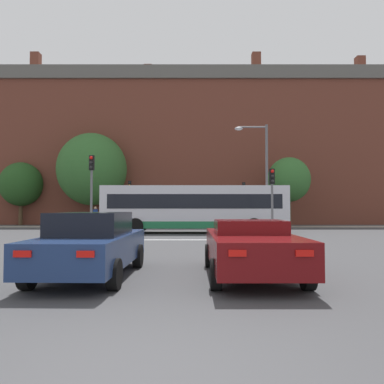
{
  "coord_description": "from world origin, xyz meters",
  "views": [
    {
      "loc": [
        0.52,
        -3.55,
        1.68
      ],
      "look_at": [
        0.64,
        21.69,
        2.7
      ],
      "focal_mm": 35.0,
      "sensor_mm": 36.0,
      "label": 1
    }
  ],
  "objects_px": {
    "street_lamp_junction": "(259,167)",
    "pedestrian_waiting": "(93,215)",
    "traffic_light_near_right": "(270,191)",
    "bus_crossing_lead": "(193,208)",
    "car_roadster_right": "(249,247)",
    "traffic_light_far_left": "(128,196)",
    "traffic_light_far_right": "(242,197)",
    "car_saloon_left": "(90,244)",
    "traffic_light_near_left": "(90,183)"
  },
  "relations": [
    {
      "from": "traffic_light_far_left",
      "to": "street_lamp_junction",
      "type": "distance_m",
      "value": 12.92
    },
    {
      "from": "traffic_light_near_right",
      "to": "pedestrian_waiting",
      "type": "relative_size",
      "value": 2.12
    },
    {
      "from": "bus_crossing_lead",
      "to": "traffic_light_far_right",
      "type": "xyz_separation_m",
      "value": [
        4.17,
        6.78,
        0.92
      ]
    },
    {
      "from": "street_lamp_junction",
      "to": "pedestrian_waiting",
      "type": "relative_size",
      "value": 3.95
    },
    {
      "from": "car_saloon_left",
      "to": "traffic_light_near_right",
      "type": "height_order",
      "value": "traffic_light_near_right"
    },
    {
      "from": "bus_crossing_lead",
      "to": "traffic_light_far_right",
      "type": "relative_size",
      "value": 3.16
    },
    {
      "from": "bus_crossing_lead",
      "to": "car_saloon_left",
      "type": "bearing_deg",
      "value": -9.53
    },
    {
      "from": "traffic_light_near_right",
      "to": "street_lamp_junction",
      "type": "height_order",
      "value": "street_lamp_junction"
    },
    {
      "from": "traffic_light_near_left",
      "to": "traffic_light_far_right",
      "type": "distance_m",
      "value": 14.89
    },
    {
      "from": "street_lamp_junction",
      "to": "pedestrian_waiting",
      "type": "xyz_separation_m",
      "value": [
        -12.63,
        8.92,
        -3.19
      ]
    },
    {
      "from": "car_saloon_left",
      "to": "street_lamp_junction",
      "type": "bearing_deg",
      "value": 66.0
    },
    {
      "from": "traffic_light_far_right",
      "to": "bus_crossing_lead",
      "type": "bearing_deg",
      "value": -121.59
    },
    {
      "from": "car_saloon_left",
      "to": "pedestrian_waiting",
      "type": "xyz_separation_m",
      "value": [
        -5.9,
        23.15,
        0.23
      ]
    },
    {
      "from": "bus_crossing_lead",
      "to": "traffic_light_near_left",
      "type": "height_order",
      "value": "traffic_light_near_left"
    },
    {
      "from": "car_saloon_left",
      "to": "traffic_light_far_left",
      "type": "height_order",
      "value": "traffic_light_far_left"
    },
    {
      "from": "car_saloon_left",
      "to": "traffic_light_near_left",
      "type": "distance_m",
      "value": 11.48
    },
    {
      "from": "bus_crossing_lead",
      "to": "traffic_light_far_right",
      "type": "distance_m",
      "value": 8.01
    },
    {
      "from": "car_saloon_left",
      "to": "traffic_light_far_left",
      "type": "relative_size",
      "value": 1.19
    },
    {
      "from": "car_saloon_left",
      "to": "bus_crossing_lead",
      "type": "relative_size",
      "value": 0.39
    },
    {
      "from": "bus_crossing_lead",
      "to": "traffic_light_far_left",
      "type": "xyz_separation_m",
      "value": [
        -5.48,
        7.32,
        1.02
      ]
    },
    {
      "from": "traffic_light_near_right",
      "to": "street_lamp_junction",
      "type": "relative_size",
      "value": 0.54
    },
    {
      "from": "car_roadster_right",
      "to": "traffic_light_near_right",
      "type": "distance_m",
      "value": 10.89
    },
    {
      "from": "traffic_light_far_left",
      "to": "pedestrian_waiting",
      "type": "distance_m",
      "value": 3.44
    },
    {
      "from": "street_lamp_junction",
      "to": "bus_crossing_lead",
      "type": "bearing_deg",
      "value": 164.37
    },
    {
      "from": "bus_crossing_lead",
      "to": "traffic_light_far_right",
      "type": "bearing_deg",
      "value": 148.41
    },
    {
      "from": "traffic_light_near_right",
      "to": "traffic_light_far_right",
      "type": "distance_m",
      "value": 11.77
    },
    {
      "from": "traffic_light_far_right",
      "to": "pedestrian_waiting",
      "type": "bearing_deg",
      "value": 175.56
    },
    {
      "from": "bus_crossing_lead",
      "to": "car_roadster_right",
      "type": "bearing_deg",
      "value": 4.62
    },
    {
      "from": "car_saloon_left",
      "to": "pedestrian_waiting",
      "type": "bearing_deg",
      "value": 105.61
    },
    {
      "from": "car_saloon_left",
      "to": "car_roadster_right",
      "type": "bearing_deg",
      "value": 1.67
    },
    {
      "from": "car_saloon_left",
      "to": "bus_crossing_lead",
      "type": "bearing_deg",
      "value": 81.79
    },
    {
      "from": "bus_crossing_lead",
      "to": "traffic_light_near_left",
      "type": "relative_size",
      "value": 2.67
    },
    {
      "from": "car_saloon_left",
      "to": "pedestrian_waiting",
      "type": "relative_size",
      "value": 2.69
    },
    {
      "from": "car_saloon_left",
      "to": "traffic_light_far_right",
      "type": "xyz_separation_m",
      "value": [
        6.75,
        22.17,
        1.76
      ]
    },
    {
      "from": "traffic_light_far_left",
      "to": "traffic_light_near_left",
      "type": "bearing_deg",
      "value": -90.29
    },
    {
      "from": "car_roadster_right",
      "to": "traffic_light_far_right",
      "type": "bearing_deg",
      "value": 82.49
    },
    {
      "from": "traffic_light_far_left",
      "to": "street_lamp_junction",
      "type": "bearing_deg",
      "value": -41.38
    },
    {
      "from": "traffic_light_far_left",
      "to": "traffic_light_near_right",
      "type": "xyz_separation_m",
      "value": [
        9.49,
        -12.31,
        -0.15
      ]
    },
    {
      "from": "traffic_light_near_left",
      "to": "car_saloon_left",
      "type": "bearing_deg",
      "value": -74.81
    },
    {
      "from": "car_saloon_left",
      "to": "traffic_light_near_right",
      "type": "distance_m",
      "value": 12.44
    },
    {
      "from": "car_roadster_right",
      "to": "traffic_light_far_left",
      "type": "xyz_separation_m",
      "value": [
        -6.72,
        22.69,
        1.93
      ]
    },
    {
      "from": "traffic_light_far_right",
      "to": "pedestrian_waiting",
      "type": "distance_m",
      "value": 12.78
    },
    {
      "from": "car_saloon_left",
      "to": "traffic_light_far_left",
      "type": "distance_m",
      "value": 22.97
    },
    {
      "from": "car_roadster_right",
      "to": "car_saloon_left",
      "type": "bearing_deg",
      "value": -179.64
    },
    {
      "from": "bus_crossing_lead",
      "to": "street_lamp_junction",
      "type": "distance_m",
      "value": 5.02
    },
    {
      "from": "traffic_light_near_right",
      "to": "pedestrian_waiting",
      "type": "distance_m",
      "value": 17.91
    },
    {
      "from": "traffic_light_near_right",
      "to": "traffic_light_near_left",
      "type": "bearing_deg",
      "value": 177.15
    },
    {
      "from": "traffic_light_far_left",
      "to": "bus_crossing_lead",
      "type": "bearing_deg",
      "value": -53.19
    },
    {
      "from": "traffic_light_far_left",
      "to": "street_lamp_junction",
      "type": "height_order",
      "value": "street_lamp_junction"
    },
    {
      "from": "car_roadster_right",
      "to": "traffic_light_far_left",
      "type": "height_order",
      "value": "traffic_light_far_left"
    }
  ]
}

